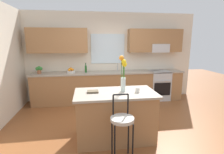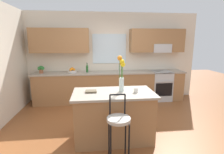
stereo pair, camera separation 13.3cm
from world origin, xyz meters
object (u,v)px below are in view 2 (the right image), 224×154
cookbook (91,91)px  bottle_olive_oil (87,69)px  bar_stool_near (119,122)px  mug_ceramic (136,90)px  oven_range (160,85)px  fruit_bowl_oranges (72,71)px  flower_vase (121,73)px  potted_plant_small (41,69)px  kitchen_island (114,116)px

cookbook → bottle_olive_oil: (-0.13, 2.08, 0.10)m
bar_stool_near → mug_ceramic: size_ratio=11.58×
oven_range → bottle_olive_oil: (-2.29, 0.02, 0.57)m
oven_range → fruit_bowl_oranges: fruit_bowl_oranges is taller
flower_vase → mug_ceramic: (0.25, -0.09, -0.31)m
bar_stool_near → mug_ceramic: 0.76m
fruit_bowl_oranges → potted_plant_small: 0.89m
kitchen_island → cookbook: cookbook is taller
bar_stool_near → flower_vase: flower_vase is taller
kitchen_island → bottle_olive_oil: bearing=104.2°
flower_vase → bottle_olive_oil: size_ratio=2.32×
bar_stool_near → fruit_bowl_oranges: size_ratio=4.34×
cookbook → oven_range: bearing=43.5°
bottle_olive_oil → flower_vase: bearing=-72.0°
flower_vase → potted_plant_small: (-2.00, 2.10, -0.23)m
kitchen_island → flower_vase: flower_vase is taller
cookbook → potted_plant_small: bearing=124.8°
mug_ceramic → kitchen_island: bearing=170.8°
oven_range → bar_stool_near: (-1.76, -2.72, 0.18)m
flower_vase → potted_plant_small: flower_vase is taller
fruit_bowl_oranges → potted_plant_small: (-0.88, -0.00, 0.07)m
cookbook → potted_plant_small: potted_plant_small is taller
oven_range → mug_ceramic: mug_ceramic is taller
bar_stool_near → cookbook: 0.84m
mug_ceramic → bottle_olive_oil: size_ratio=0.31×
mug_ceramic → cookbook: mug_ceramic is taller
fruit_bowl_oranges → potted_plant_small: potted_plant_small is taller
bar_stool_near → cookbook: bearing=121.7°
oven_range → kitchen_island: (-1.76, -2.10, 0.00)m
fruit_bowl_oranges → bottle_olive_oil: bearing=-0.6°
kitchen_island → bottle_olive_oil: size_ratio=5.17×
bar_stool_near → flower_vase: size_ratio=1.57×
fruit_bowl_oranges → bottle_olive_oil: size_ratio=0.84×
oven_range → kitchen_island: bearing=-129.9°
mug_ceramic → bottle_olive_oil: bottle_olive_oil is taller
bar_stool_near → cookbook: size_ratio=5.21×
potted_plant_small → oven_range: bearing=-0.4°
bottle_olive_oil → kitchen_island: bearing=-75.8°
kitchen_island → bar_stool_near: bar_stool_near is taller
oven_range → flower_vase: bearing=-127.8°
bar_stool_near → mug_ceramic: (0.40, 0.56, 0.33)m
bar_stool_near → potted_plant_small: (-1.86, 2.74, 0.41)m
bar_stool_near → bottle_olive_oil: 2.82m
kitchen_island → potted_plant_small: 2.88m
oven_range → cookbook: 3.02m
oven_range → cookbook: (-2.17, -2.05, 0.48)m
cookbook → potted_plant_small: size_ratio=0.91×
oven_range → cookbook: bearing=-136.5°
oven_range → bottle_olive_oil: bottle_olive_oil is taller
fruit_bowl_oranges → potted_plant_small: bearing=-179.7°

